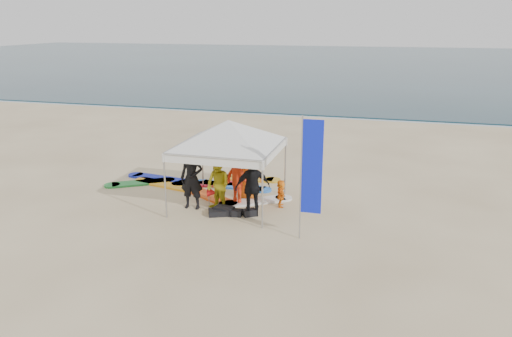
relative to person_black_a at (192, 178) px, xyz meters
The scene contains 14 objects.
ground 2.28m from the person_black_a, 66.10° to the right, with size 120.00×120.00×0.00m, color beige.
ocean 58.12m from the person_black_a, 89.17° to the left, with size 160.00×84.00×0.08m, color #0C2633.
shoreline_foam 16.36m from the person_black_a, 87.06° to the left, with size 160.00×1.20×0.01m, color silver.
person_black_a is the anchor object (origin of this frame).
person_yellow 0.84m from the person_black_a, ahead, with size 0.78×0.61×1.61m, color gold.
person_orange_a 1.46m from the person_black_a, 31.38° to the left, with size 1.09×0.62×1.68m, color red.
person_black_b 1.95m from the person_black_a, ahead, with size 1.04×0.43×1.77m, color black.
person_orange_b 1.91m from the person_black_a, 42.26° to the left, with size 0.85×0.55×1.74m, color orange.
person_seated 2.76m from the person_black_a, 18.32° to the left, with size 0.79×0.25×0.85m, color orange.
canopy_tent 2.06m from the person_black_a, 26.53° to the left, with size 4.08×4.08×3.08m.
feather_flag 4.15m from the person_black_a, 18.99° to the right, with size 0.56×0.04×3.29m.
marker_pennant 0.77m from the person_black_a, 15.25° to the left, with size 0.28×0.28×0.64m.
gear_pile 1.52m from the person_black_a, 11.72° to the right, with size 1.47×0.70×0.22m.
surfboard_spread 2.18m from the person_black_a, 104.30° to the left, with size 6.30×3.26×0.07m.
Camera 1 is at (4.90, -11.37, 5.52)m, focal length 35.00 mm.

